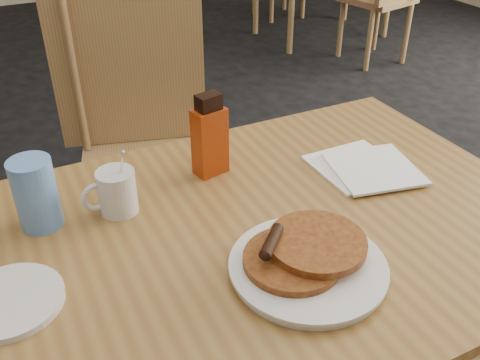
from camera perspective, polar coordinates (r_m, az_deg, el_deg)
name	(u,v)px	position (r m, az deg, el deg)	size (l,w,h in m)	color
main_table	(253,246)	(1.03, 1.41, -7.05)	(1.21, 0.82, 0.75)	olive
chair_main_far	(144,125)	(1.69, -10.15, 5.75)	(0.57, 0.58, 1.03)	#9C8349
pancake_plate	(306,261)	(0.91, 7.09, -8.62)	(0.27, 0.27, 0.07)	silver
coffee_mug	(116,191)	(1.05, -13.10, -1.17)	(0.11, 0.07, 0.14)	silver
syrup_bottle	(210,138)	(1.13, -3.25, 4.53)	(0.08, 0.06, 0.18)	maroon
napkin_stack	(365,167)	(1.21, 13.18, 1.33)	(0.22, 0.23, 0.01)	white
blue_tumbler	(36,194)	(1.04, -20.95, -1.38)	(0.08, 0.08, 0.14)	#5D8FDA
side_saucer	(10,301)	(0.93, -23.36, -11.79)	(0.17, 0.17, 0.01)	silver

